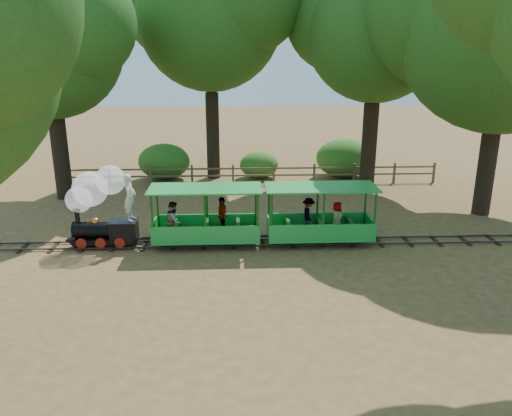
{
  "coord_description": "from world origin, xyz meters",
  "views": [
    {
      "loc": [
        -0.93,
        -15.77,
        6.29
      ],
      "look_at": [
        -0.21,
        0.5,
        1.14
      ],
      "focal_mm": 35.0,
      "sensor_mm": 36.0,
      "label": 1
    }
  ],
  "objects_px": {
    "carriage_rear": "(320,221)",
    "carriage_front": "(203,223)",
    "locomotive": "(99,201)",
    "fence": "(253,173)"
  },
  "relations": [
    {
      "from": "carriage_rear",
      "to": "carriage_front",
      "type": "bearing_deg",
      "value": -178.64
    },
    {
      "from": "locomotive",
      "to": "carriage_rear",
      "type": "relative_size",
      "value": 0.76
    },
    {
      "from": "locomotive",
      "to": "carriage_rear",
      "type": "distance_m",
      "value": 7.36
    },
    {
      "from": "carriage_rear",
      "to": "locomotive",
      "type": "bearing_deg",
      "value": 179.78
    },
    {
      "from": "carriage_front",
      "to": "fence",
      "type": "relative_size",
      "value": 0.2
    },
    {
      "from": "carriage_rear",
      "to": "fence",
      "type": "bearing_deg",
      "value": 103.61
    },
    {
      "from": "fence",
      "to": "locomotive",
      "type": "bearing_deg",
      "value": -124.24
    },
    {
      "from": "carriage_front",
      "to": "carriage_rear",
      "type": "relative_size",
      "value": 1.0
    },
    {
      "from": "carriage_rear",
      "to": "fence",
      "type": "relative_size",
      "value": 0.2
    },
    {
      "from": "locomotive",
      "to": "fence",
      "type": "xyz_separation_m",
      "value": [
        5.39,
        7.93,
        -1.01
      ]
    }
  ]
}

